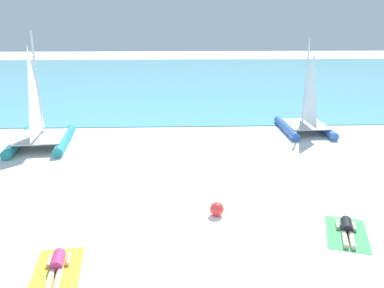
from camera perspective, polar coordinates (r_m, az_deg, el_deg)
ground_plane at (r=19.46m, az=-0.49°, el=0.43°), size 120.00×120.00×0.00m
ocean_water at (r=41.68m, az=-1.45°, el=9.67°), size 120.00×40.00×0.05m
sailboat_blue at (r=21.74m, az=16.23°, el=3.53°), size 2.38×3.72×4.84m
sailboat_teal at (r=19.76m, az=-21.30°, el=1.86°), size 3.01×4.32×5.30m
towel_left at (r=10.35m, az=-19.06°, el=-17.08°), size 1.34×2.03×0.01m
sunbather_left at (r=10.34m, az=-19.08°, el=-16.29°), size 0.61×1.57×0.30m
towel_right at (r=12.09m, az=21.63°, el=-12.05°), size 1.63×2.15×0.01m
sunbather_right at (r=12.09m, az=21.67°, el=-11.38°), size 0.85×1.54×0.30m
beach_ball at (r=12.16m, az=3.65°, el=-9.44°), size 0.43×0.43×0.43m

